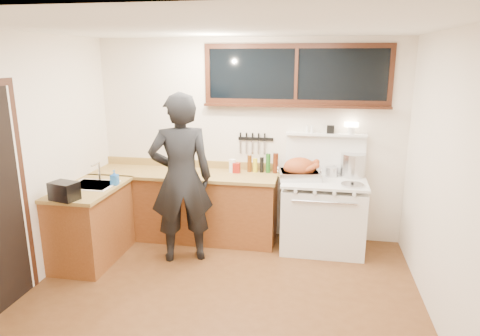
% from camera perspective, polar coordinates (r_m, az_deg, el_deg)
% --- Properties ---
extents(ground_plane, '(4.00, 3.50, 0.02)m').
position_cam_1_polar(ground_plane, '(4.49, -2.66, -17.24)').
color(ground_plane, '#532F15').
extents(room_shell, '(4.10, 3.60, 2.65)m').
position_cam_1_polar(room_shell, '(3.88, -2.95, 4.08)').
color(room_shell, silver).
rests_on(room_shell, ground).
extents(counter_back, '(2.44, 0.64, 1.00)m').
position_cam_1_polar(counter_back, '(5.75, -7.32, -4.86)').
color(counter_back, brown).
rests_on(counter_back, ground).
extents(counter_left, '(0.64, 1.09, 0.90)m').
position_cam_1_polar(counter_left, '(5.39, -19.22, -6.96)').
color(counter_left, brown).
rests_on(counter_left, ground).
extents(sink_unit, '(0.50, 0.45, 0.37)m').
position_cam_1_polar(sink_unit, '(5.32, -18.99, -2.73)').
color(sink_unit, white).
rests_on(sink_unit, counter_left).
extents(vintage_stove, '(1.02, 0.74, 1.58)m').
position_cam_1_polar(vintage_stove, '(5.47, 10.97, -5.93)').
color(vintage_stove, white).
rests_on(vintage_stove, ground).
extents(back_window, '(2.32, 0.13, 0.77)m').
position_cam_1_polar(back_window, '(5.45, 7.47, 11.37)').
color(back_window, black).
rests_on(back_window, room_shell).
extents(knife_strip, '(0.46, 0.03, 0.28)m').
position_cam_1_polar(knife_strip, '(5.60, 1.93, 3.81)').
color(knife_strip, black).
rests_on(knife_strip, room_shell).
extents(man, '(0.85, 0.70, 1.99)m').
position_cam_1_polar(man, '(4.98, -7.85, -1.41)').
color(man, black).
rests_on(man, ground).
extents(soap_bottle, '(0.09, 0.09, 0.18)m').
position_cam_1_polar(soap_bottle, '(5.22, -16.39, -1.22)').
color(soap_bottle, blue).
rests_on(soap_bottle, counter_left).
extents(toaster, '(0.32, 0.26, 0.19)m').
position_cam_1_polar(toaster, '(4.85, -22.40, -2.86)').
color(toaster, black).
rests_on(toaster, counter_left).
extents(cutting_board, '(0.39, 0.31, 0.13)m').
position_cam_1_polar(cutting_board, '(5.50, -7.53, -0.36)').
color(cutting_board, olive).
rests_on(cutting_board, counter_back).
extents(roast_turkey, '(0.56, 0.46, 0.27)m').
position_cam_1_polar(roast_turkey, '(5.32, 7.97, -0.30)').
color(roast_turkey, silver).
rests_on(roast_turkey, vintage_stove).
extents(stockpot, '(0.37, 0.37, 0.29)m').
position_cam_1_polar(stockpot, '(5.54, 14.86, 0.40)').
color(stockpot, silver).
rests_on(stockpot, vintage_stove).
extents(saucepan, '(0.20, 0.29, 0.12)m').
position_cam_1_polar(saucepan, '(5.50, 12.13, -0.47)').
color(saucepan, silver).
rests_on(saucepan, vintage_stove).
extents(pot_lid, '(0.33, 0.33, 0.04)m').
position_cam_1_polar(pot_lid, '(5.16, 14.75, -2.16)').
color(pot_lid, silver).
rests_on(pot_lid, vintage_stove).
extents(coffee_tin, '(0.09, 0.08, 0.13)m').
position_cam_1_polar(coffee_tin, '(5.53, -0.47, 0.02)').
color(coffee_tin, maroon).
rests_on(coffee_tin, counter_back).
extents(pitcher, '(0.12, 0.12, 0.17)m').
position_cam_1_polar(pitcher, '(5.56, -1.02, 0.29)').
color(pitcher, white).
rests_on(pitcher, counter_back).
extents(bottle_cluster, '(0.40, 0.07, 0.26)m').
position_cam_1_polar(bottle_cluster, '(5.55, 3.24, 0.56)').
color(bottle_cluster, black).
rests_on(bottle_cluster, counter_back).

